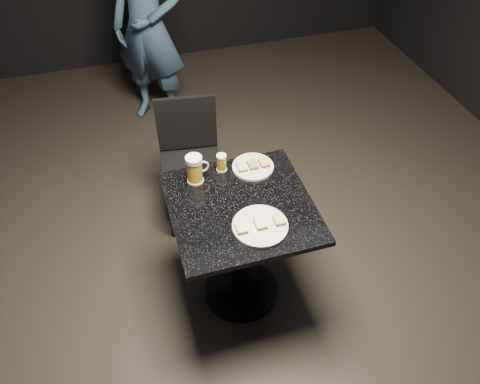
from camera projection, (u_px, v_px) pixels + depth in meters
name	position (u px, v px, depth m)	size (l,w,h in m)	color
floor	(241.00, 291.00, 2.83)	(6.00, 6.00, 0.00)	black
plate_large	(260.00, 226.00, 2.20)	(0.27, 0.27, 0.01)	silver
plate_small	(253.00, 167.00, 2.50)	(0.22, 0.22, 0.01)	silver
patron	(148.00, 27.00, 3.58)	(0.59, 0.38, 1.61)	navy
table	(241.00, 237.00, 2.47)	(0.70, 0.70, 0.75)	black
beer_mug	(195.00, 169.00, 2.38)	(0.12, 0.09, 0.16)	silver
beer_tumbler	(222.00, 163.00, 2.46)	(0.06, 0.06, 0.10)	white
chair	(190.00, 155.00, 2.97)	(0.42, 0.42, 0.86)	black
canapes_on_plate_large	(260.00, 224.00, 2.19)	(0.24, 0.07, 0.02)	#4C3521
canapes_on_plate_small	(253.00, 165.00, 2.49)	(0.17, 0.07, 0.02)	#4C3521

